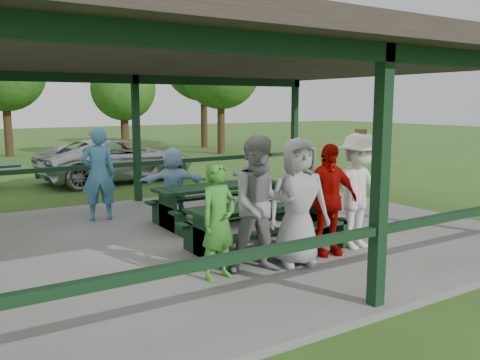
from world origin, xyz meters
TOP-DOWN VIEW (x-y plane):
  - ground at (0.00, 0.00)m, footprint 90.00×90.00m
  - concrete_slab at (0.00, 0.00)m, footprint 10.00×8.00m
  - pavilion_structure at (0.00, 0.00)m, footprint 10.60×8.60m
  - picnic_table_near at (0.24, -1.20)m, footprint 2.57×1.39m
  - picnic_table_far at (0.54, 0.80)m, footprint 2.58×1.39m
  - table_setting at (0.37, -1.16)m, footprint 2.23×0.45m
  - contestant_green at (-1.11, -2.03)m, footprint 0.65×0.50m
  - contestant_grey_left at (-0.46, -2.11)m, footprint 1.12×0.99m
  - contestant_grey_mid at (0.16, -2.13)m, footprint 1.05×0.84m
  - contestant_red at (0.88, -1.96)m, footprint 1.09×0.66m
  - contestant_white_fedora at (1.55, -1.96)m, footprint 1.22×0.71m
  - spectator_lblue at (-0.11, 1.53)m, footprint 1.44×0.93m
  - spectator_blue at (-1.40, 2.28)m, footprint 0.76×0.57m
  - spectator_grey at (1.68, 1.50)m, footprint 0.86×0.75m
  - pickup_truck at (0.87, 7.74)m, footprint 5.12×2.84m
  - tree_left at (-0.89, 17.62)m, footprint 3.65×3.65m
  - tree_mid at (3.65, 14.81)m, footprint 2.92×2.92m
  - tree_right at (8.01, 13.50)m, footprint 3.80×3.80m
  - tree_far_right at (9.01, 17.08)m, footprint 4.46×4.46m

SIDE VIEW (x-z plane):
  - ground at x=0.00m, z-range 0.00..0.00m
  - concrete_slab at x=0.00m, z-range 0.00..0.10m
  - picnic_table_near at x=0.24m, z-range 0.20..0.95m
  - picnic_table_far at x=0.54m, z-range 0.20..0.95m
  - pickup_truck at x=0.87m, z-range 0.00..1.36m
  - spectator_lblue at x=-0.11m, z-range 0.10..1.58m
  - spectator_grey at x=1.68m, z-range 0.10..1.62m
  - table_setting at x=0.37m, z-range 0.84..0.94m
  - contestant_green at x=-1.11m, z-range 0.10..1.69m
  - contestant_red at x=0.88m, z-range 0.10..1.84m
  - contestant_grey_mid at x=0.16m, z-range 0.10..1.97m
  - spectator_blue at x=-1.40m, z-range 0.10..1.98m
  - contestant_white_fedora at x=1.55m, z-range 0.08..2.02m
  - contestant_grey_left at x=-0.46m, z-range 0.10..2.02m
  - tree_mid at x=3.65m, z-range 0.80..5.35m
  - pavilion_structure at x=0.00m, z-range 1.55..4.79m
  - tree_left at x=-0.89m, z-range 1.01..6.71m
  - tree_right at x=8.01m, z-range 1.05..6.99m
  - tree_far_right at x=9.01m, z-range 1.24..8.22m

